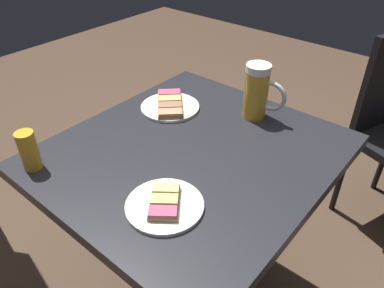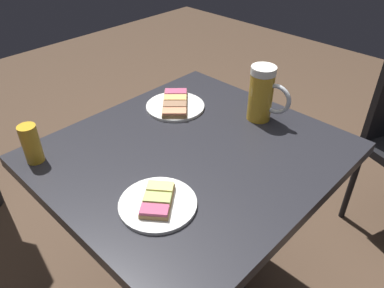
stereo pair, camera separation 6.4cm
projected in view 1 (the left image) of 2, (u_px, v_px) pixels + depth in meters
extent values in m
cylinder|color=black|center=(192.00, 233.00, 1.31)|extent=(0.09, 0.09, 0.69)
cube|color=#232328|center=(192.00, 154.00, 1.11)|extent=(0.75, 0.82, 0.04)
cylinder|color=white|center=(170.00, 107.00, 1.29)|extent=(0.20, 0.20, 0.01)
cube|color=#9E7547|center=(171.00, 115.00, 1.23)|extent=(0.09, 0.09, 0.01)
cube|color=#EA8E66|center=(170.00, 112.00, 1.22)|extent=(0.08, 0.08, 0.01)
cube|color=#9E7547|center=(170.00, 108.00, 1.27)|extent=(0.09, 0.09, 0.01)
cube|color=#997051|center=(170.00, 105.00, 1.26)|extent=(0.08, 0.08, 0.01)
cube|color=#9E7547|center=(170.00, 101.00, 1.30)|extent=(0.09, 0.09, 0.01)
cube|color=#E5B266|center=(170.00, 98.00, 1.30)|extent=(0.08, 0.08, 0.01)
cube|color=#9E7547|center=(169.00, 95.00, 1.34)|extent=(0.09, 0.09, 0.01)
cube|color=#BC4C70|center=(169.00, 92.00, 1.34)|extent=(0.08, 0.08, 0.01)
cylinder|color=white|center=(165.00, 206.00, 0.90)|extent=(0.19, 0.19, 0.01)
cube|color=#9E7547|center=(163.00, 215.00, 0.86)|extent=(0.08, 0.07, 0.01)
cube|color=#BC4C70|center=(163.00, 212.00, 0.85)|extent=(0.07, 0.07, 0.01)
cube|color=#9E7547|center=(164.00, 202.00, 0.89)|extent=(0.08, 0.07, 0.01)
cube|color=#ADC66B|center=(164.00, 199.00, 0.89)|extent=(0.07, 0.07, 0.01)
cube|color=#9E7547|center=(166.00, 191.00, 0.93)|extent=(0.08, 0.07, 0.01)
cube|color=#EFE07A|center=(166.00, 188.00, 0.92)|extent=(0.07, 0.07, 0.01)
cylinder|color=gold|center=(256.00, 95.00, 1.21)|extent=(0.08, 0.08, 0.16)
cylinder|color=white|center=(259.00, 68.00, 1.15)|extent=(0.08, 0.08, 0.02)
torus|color=silver|center=(271.00, 96.00, 1.18)|extent=(0.10, 0.03, 0.10)
cylinder|color=gold|center=(29.00, 151.00, 0.99)|extent=(0.05, 0.05, 0.11)
cylinder|color=black|center=(341.00, 177.00, 1.78)|extent=(0.03, 0.03, 0.42)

